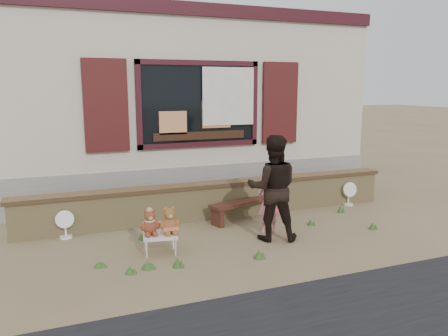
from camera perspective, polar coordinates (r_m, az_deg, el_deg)
name	(u,v)px	position (r m, az deg, el deg)	size (l,w,h in m)	color
ground	(237,233)	(7.31, 1.72, -8.55)	(80.00, 80.00, 0.00)	brown
shopfront	(168,102)	(11.18, -7.31, 8.48)	(8.04, 5.13, 4.00)	#B9AD96
brick_wall	(216,199)	(8.10, -1.03, -4.10)	(7.10, 0.36, 0.67)	tan
bench	(244,205)	(7.98, 2.69, -4.89)	(1.45, 0.73, 0.37)	#371B13
folding_chair	(160,236)	(6.47, -8.36, -8.72)	(0.54, 0.50, 0.30)	silver
teddy_bear_left	(150,222)	(6.39, -9.67, -6.91)	(0.28, 0.25, 0.39)	brown
teddy_bear_right	(169,220)	(6.40, -7.15, -6.73)	(0.29, 0.25, 0.40)	brown
child	(268,202)	(7.23, 5.82, -4.46)	(0.38, 0.25, 1.05)	pink
adult	(273,188)	(6.87, 6.37, -2.61)	(0.81, 0.63, 1.67)	black
fan_left	(65,224)	(7.47, -20.03, -6.89)	(0.29, 0.20, 0.46)	white
fan_right	(349,194)	(9.28, 15.96, -3.23)	(0.30, 0.20, 0.48)	white
grass_tufts	(215,244)	(6.67, -1.12, -9.89)	(4.72, 1.62, 0.15)	#315321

